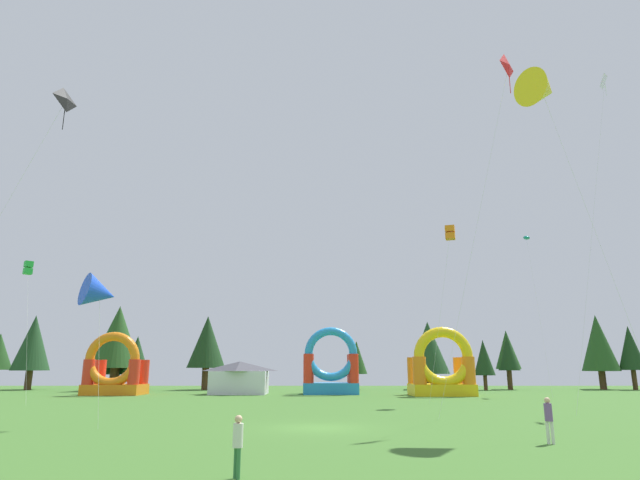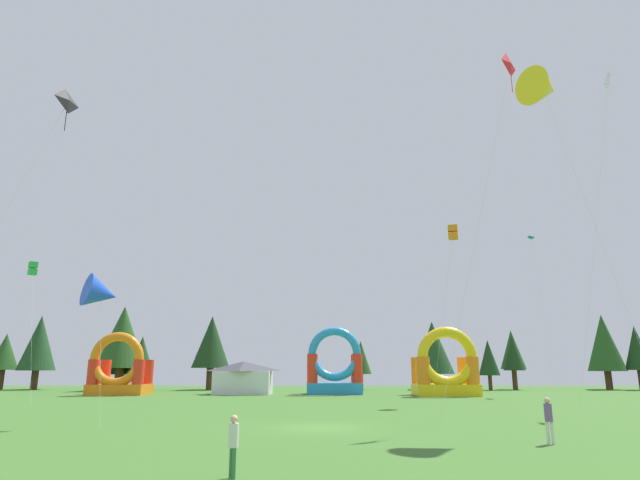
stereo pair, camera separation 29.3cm
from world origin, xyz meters
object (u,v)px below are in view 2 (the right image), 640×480
at_px(kite_white_diamond, 610,83).
at_px(kite_black_diamond, 68,103).
at_px(kite_red_diamond, 511,66).
at_px(inflatable_orange_dome, 335,370).
at_px(festival_tent, 243,378).
at_px(kite_green_box, 33,269).
at_px(person_near_camera, 549,416).
at_px(kite_yellow_delta, 543,89).
at_px(kite_orange_box, 453,233).
at_px(inflatable_blue_arch, 446,372).
at_px(person_left_edge, 233,440).
at_px(kite_blue_delta, 101,293).
at_px(inflatable_red_slide, 119,373).
at_px(kite_teal_parafoil, 531,238).

height_order(kite_white_diamond, kite_black_diamond, kite_white_diamond).
bearing_deg(kite_red_diamond, inflatable_orange_dome, 111.35).
relative_size(inflatable_orange_dome, festival_tent, 1.18).
xyz_separation_m(kite_red_diamond, kite_green_box, (-37.18, 14.23, -10.46)).
distance_m(person_near_camera, festival_tent, 41.81).
bearing_deg(kite_white_diamond, inflatable_orange_dome, 139.36).
xyz_separation_m(kite_yellow_delta, kite_black_diamond, (-26.73, -0.08, -0.76)).
bearing_deg(kite_orange_box, kite_white_diamond, -16.64).
bearing_deg(inflatable_blue_arch, person_left_edge, -109.55).
height_order(kite_blue_delta, person_near_camera, kite_blue_delta).
relative_size(kite_white_diamond, kite_green_box, 2.25).
height_order(kite_blue_delta, inflatable_red_slide, kite_blue_delta).
bearing_deg(festival_tent, kite_teal_parafoil, -3.06).
height_order(kite_yellow_delta, inflatable_red_slide, kite_yellow_delta).
bearing_deg(kite_white_diamond, kite_orange_box, 163.36).
relative_size(kite_yellow_delta, festival_tent, 3.24).
relative_size(kite_orange_box, kite_black_diamond, 0.80).
height_order(kite_green_box, person_near_camera, kite_green_box).
distance_m(kite_white_diamond, inflatable_blue_arch, 30.27).
height_order(kite_teal_parafoil, kite_black_diamond, kite_black_diamond).
relative_size(person_near_camera, festival_tent, 0.28).
bearing_deg(kite_red_diamond, festival_tent, 126.17).
bearing_deg(kite_orange_box, person_near_camera, -96.00).
bearing_deg(inflatable_orange_dome, kite_red_diamond, -68.65).
xyz_separation_m(kite_white_diamond, inflatable_blue_arch, (-11.15, 16.05, -23.12)).
relative_size(kite_white_diamond, kite_black_diamond, 1.46).
bearing_deg(kite_orange_box, inflatable_orange_dome, 122.35).
xyz_separation_m(kite_black_diamond, festival_tent, (5.54, 31.94, -15.56)).
distance_m(kite_yellow_delta, person_near_camera, 18.55).
bearing_deg(kite_orange_box, kite_blue_delta, -144.38).
bearing_deg(inflatable_blue_arch, kite_red_diamond, -90.51).
xyz_separation_m(kite_orange_box, kite_black_diamond, (-25.16, -16.15, 3.49)).
bearing_deg(kite_green_box, kite_black_diamond, -58.57).
relative_size(kite_green_box, inflatable_orange_dome, 1.66).
height_order(kite_orange_box, person_left_edge, kite_orange_box).
xyz_separation_m(kite_yellow_delta, person_near_camera, (-3.91, -6.21, -17.03)).
distance_m(kite_blue_delta, person_left_edge, 16.61).
bearing_deg(kite_orange_box, kite_green_box, 177.58).
bearing_deg(kite_yellow_delta, inflatable_red_slide, 138.65).
height_order(person_left_edge, inflatable_orange_dome, inflatable_orange_dome).
bearing_deg(kite_black_diamond, inflatable_orange_dome, 64.03).
relative_size(kite_blue_delta, kite_red_diamond, 0.34).
bearing_deg(kite_blue_delta, kite_black_diamond, -176.62).
bearing_deg(kite_teal_parafoil, person_left_edge, -120.46).
relative_size(inflatable_blue_arch, inflatable_red_slide, 1.06).
bearing_deg(kite_green_box, person_left_edge, -52.78).
bearing_deg(person_left_edge, kite_yellow_delta, 95.14).
height_order(kite_yellow_delta, festival_tent, kite_yellow_delta).
relative_size(kite_yellow_delta, inflatable_red_slide, 3.00).
distance_m(kite_teal_parafoil, person_near_camera, 42.18).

